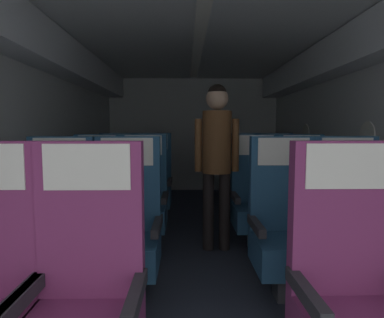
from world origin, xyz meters
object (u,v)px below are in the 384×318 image
(seat_a_left_aisle, at_px, (85,301))
(seat_d_left_aisle, at_px, (153,185))
(seat_c_left_window, at_px, (96,201))
(seat_d_right_aisle, at_px, (276,184))
(flight_attendant, at_px, (217,149))
(seat_b_right_aisle, at_px, (350,230))
(seat_b_right_window, at_px, (285,230))
(seat_b_left_window, at_px, (58,232))
(seat_c_right_aisle, at_px, (303,201))
(seat_b_left_aisle, at_px, (126,231))
(seat_d_right_window, at_px, (240,185))
(seat_a_right_window, at_px, (352,297))
(seat_c_left_aisle, at_px, (143,201))
(seat_c_right_window, at_px, (256,201))
(seat_d_left_window, at_px, (117,185))

(seat_a_left_aisle, relative_size, seat_d_left_aisle, 1.00)
(seat_c_left_window, distance_m, seat_d_right_aisle, 2.28)
(flight_attendant, bearing_deg, seat_d_left_aisle, -73.87)
(seat_b_right_aisle, bearing_deg, seat_b_right_window, 178.89)
(seat_b_left_window, distance_m, seat_c_left_window, 0.97)
(seat_a_left_aisle, height_order, seat_c_right_aisle, same)
(seat_a_left_aisle, relative_size, seat_b_left_aisle, 1.00)
(seat_a_left_aisle, height_order, seat_d_right_window, same)
(seat_a_left_aisle, xyz_separation_m, seat_b_right_aisle, (1.59, 0.95, 0.00))
(flight_attendant, bearing_deg, seat_d_right_window, -130.55)
(seat_a_left_aisle, bearing_deg, seat_b_right_window, 40.18)
(seat_d_right_window, bearing_deg, seat_b_left_aisle, -120.45)
(seat_a_right_window, distance_m, seat_b_right_window, 0.95)
(seat_b_right_aisle, bearing_deg, seat_d_left_aisle, 129.44)
(seat_d_left_aisle, height_order, seat_d_right_window, same)
(seat_d_right_aisle, height_order, flight_attendant, flight_attendant)
(seat_b_right_window, height_order, seat_d_right_window, same)
(seat_b_left_window, height_order, seat_b_left_aisle, same)
(seat_b_right_aisle, bearing_deg, seat_c_left_window, 154.91)
(seat_c_left_aisle, bearing_deg, seat_d_right_window, 40.06)
(seat_a_right_window, distance_m, seat_d_left_aisle, 3.10)
(seat_a_left_aisle, xyz_separation_m, seat_a_right_window, (1.14, 0.01, 0.00))
(seat_d_left_aisle, bearing_deg, seat_c_right_window, -40.66)
(seat_b_left_aisle, height_order, flight_attendant, flight_attendant)
(seat_a_left_aisle, height_order, seat_c_left_window, same)
(seat_c_left_aisle, bearing_deg, seat_c_right_window, -0.28)
(seat_c_right_aisle, bearing_deg, seat_a_left_aisle, -129.97)
(seat_b_left_window, height_order, seat_d_right_aisle, same)
(seat_c_left_window, bearing_deg, seat_d_right_aisle, 25.40)
(seat_a_right_window, bearing_deg, seat_d_left_window, 119.14)
(seat_a_left_aisle, xyz_separation_m, flight_attendant, (0.73, 1.86, 0.53))
(seat_c_left_aisle, bearing_deg, seat_b_right_aisle, -31.36)
(seat_c_left_window, bearing_deg, seat_b_right_aisle, -25.09)
(seat_b_left_aisle, height_order, seat_c_right_window, same)
(seat_c_right_window, relative_size, seat_d_right_window, 1.00)
(seat_a_right_window, distance_m, seat_c_left_window, 2.49)
(seat_a_left_aisle, distance_m, seat_d_left_aisle, 2.89)
(seat_b_left_window, bearing_deg, seat_d_left_aisle, 76.39)
(seat_d_right_window, bearing_deg, seat_b_right_window, -89.78)
(seat_a_right_window, xyz_separation_m, seat_d_left_aisle, (-1.14, 2.88, 0.00))
(seat_d_left_window, distance_m, flight_attendant, 1.65)
(seat_b_left_aisle, relative_size, seat_d_left_window, 1.00)
(seat_b_left_aisle, relative_size, flight_attendant, 0.70)
(seat_b_left_aisle, bearing_deg, seat_b_left_window, -178.11)
(seat_b_left_window, distance_m, flight_attendant, 1.59)
(seat_b_left_aisle, height_order, seat_d_right_aisle, same)
(seat_b_left_window, distance_m, seat_c_left_aisle, 1.08)
(seat_b_right_aisle, xyz_separation_m, seat_b_right_window, (-0.46, 0.01, 0.00))
(seat_a_left_aisle, bearing_deg, seat_c_right_window, 59.47)
(seat_c_right_window, bearing_deg, seat_d_right_aisle, 64.47)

